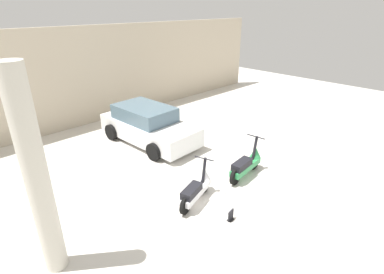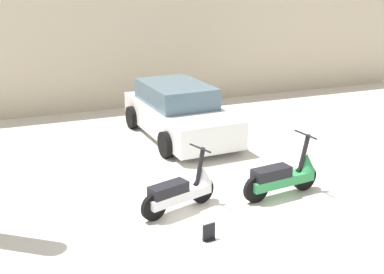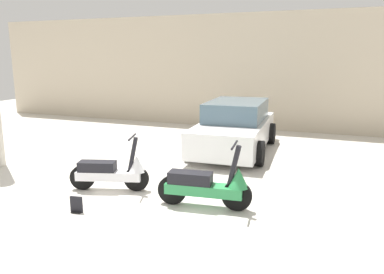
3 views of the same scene
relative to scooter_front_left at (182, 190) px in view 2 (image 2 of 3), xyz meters
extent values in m
plane|color=silver|center=(0.63, -0.68, -0.36)|extent=(28.00, 28.00, 0.00)
cube|color=beige|center=(0.63, 6.80, 1.52)|extent=(19.60, 0.12, 3.74)
cylinder|color=black|center=(0.41, 0.13, -0.13)|extent=(0.45, 0.21, 0.45)
cylinder|color=black|center=(-0.53, -0.17, -0.13)|extent=(0.45, 0.21, 0.45)
cube|color=silver|center=(-0.06, -0.02, -0.08)|extent=(1.19, 0.60, 0.16)
cube|color=black|center=(-0.26, -0.08, 0.09)|extent=(0.70, 0.44, 0.17)
cylinder|color=black|center=(0.36, 0.11, 0.32)|extent=(0.22, 0.13, 0.63)
cylinder|color=black|center=(0.36, 0.11, 0.63)|extent=(0.18, 0.50, 0.03)
cone|color=silver|center=(0.43, 0.13, 0.15)|extent=(0.37, 0.37, 0.29)
cylinder|color=black|center=(2.31, -0.08, -0.12)|extent=(0.48, 0.14, 0.48)
cylinder|color=black|center=(1.26, -0.20, -0.12)|extent=(0.48, 0.14, 0.48)
cube|color=#2D8C4C|center=(1.78, -0.14, -0.06)|extent=(1.27, 0.43, 0.17)
cube|color=black|center=(1.56, -0.17, 0.12)|extent=(0.72, 0.36, 0.19)
cylinder|color=black|center=(2.25, -0.09, 0.36)|extent=(0.23, 0.11, 0.67)
cylinder|color=black|center=(2.25, -0.09, 0.70)|extent=(0.10, 0.55, 0.03)
cone|color=#2D8C4C|center=(2.33, -0.08, 0.18)|extent=(0.35, 0.35, 0.31)
cube|color=white|center=(1.30, 3.60, 0.11)|extent=(1.73, 3.78, 0.62)
cube|color=slate|center=(1.29, 3.82, 0.66)|extent=(1.46, 2.14, 0.48)
cylinder|color=black|center=(2.16, 2.49, -0.07)|extent=(0.22, 0.57, 0.56)
cylinder|color=black|center=(0.56, 2.41, -0.07)|extent=(0.22, 0.57, 0.56)
cylinder|color=black|center=(2.04, 4.78, -0.07)|extent=(0.22, 0.57, 0.56)
cylinder|color=black|center=(0.44, 4.70, -0.07)|extent=(0.22, 0.57, 0.56)
cube|color=black|center=(0.02, -1.05, -0.35)|extent=(0.18, 0.14, 0.01)
cube|color=black|center=(0.02, -1.05, -0.23)|extent=(0.20, 0.06, 0.26)
camera|label=1|loc=(-4.38, -4.29, 4.08)|focal=28.00mm
camera|label=2|loc=(-2.51, -6.68, 3.27)|focal=45.00mm
camera|label=3|loc=(3.63, -5.47, 2.01)|focal=35.00mm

